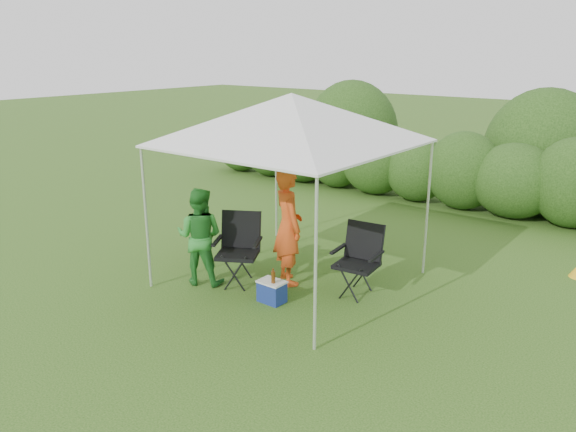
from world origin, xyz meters
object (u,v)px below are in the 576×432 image
Objects in this scene: chair_right at (360,255)px; man at (288,226)px; canopy at (291,119)px; cooler at (272,291)px; woman at (200,236)px; chair_left at (239,244)px.

man reaches higher than chair_right.
canopy reaches higher than chair_right.
cooler is (-0.80, -1.03, -0.42)m from chair_right.
canopy is 2.20m from woman.
cooler is (0.27, -0.80, -2.30)m from canopy.
canopy is at bearing -174.55° from chair_right.
cooler is (1.28, 0.12, -0.58)m from woman.
man reaches higher than chair_left.
canopy is 3.01× the size of chair_right.
man is 1.05m from cooler.
chair_right is 1.82m from chair_left.
chair_left is at bearing 69.27° from man.
woman is at bearing -157.57° from chair_right.
man is at bearing -169.61° from chair_right.
canopy reaches higher than cooler.
canopy is at bearing 12.99° from chair_left.
man is at bearing -166.00° from woman.
canopy is 8.19× the size of cooler.
canopy is 2.09× the size of woman.
chair_left is 2.83× the size of cooler.
chair_right is 0.58× the size of man.
canopy reaches higher than chair_left.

